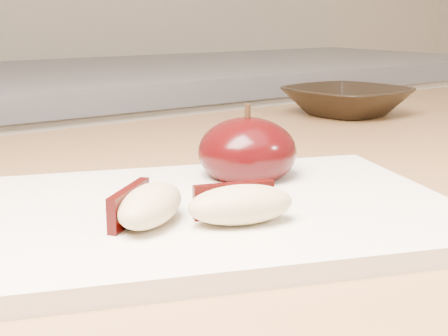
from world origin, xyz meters
TOP-DOWN VIEW (x-y plane):
  - cutting_board at (-0.03, 0.41)m, footprint 0.38×0.33m
  - apple_half at (0.03, 0.46)m, footprint 0.10×0.10m
  - apple_wedge_a at (-0.09, 0.40)m, footprint 0.07×0.07m
  - apple_wedge_b at (-0.04, 0.37)m, footprint 0.08×0.05m
  - bowl at (0.40, 0.69)m, footprint 0.18×0.18m

SIDE VIEW (x-z plane):
  - cutting_board at x=-0.03m, z-range 0.90..0.91m
  - bowl at x=0.40m, z-range 0.90..0.94m
  - apple_wedge_a at x=-0.09m, z-range 0.91..0.94m
  - apple_wedge_b at x=-0.04m, z-range 0.91..0.94m
  - apple_half at x=0.03m, z-range 0.90..0.97m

